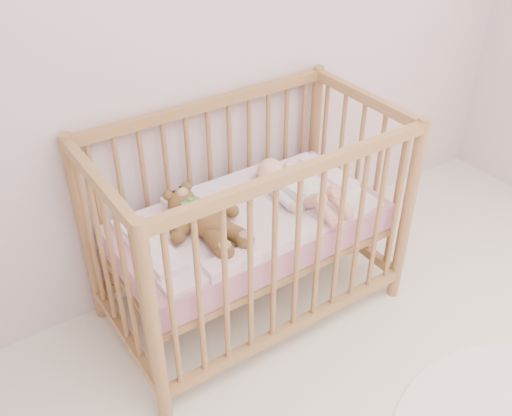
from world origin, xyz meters
TOP-DOWN VIEW (x-y plane):
  - wall_back at (0.00, 2.00)m, footprint 4.00×0.02m
  - crib at (-0.04, 1.60)m, footprint 1.36×0.76m
  - mattress at (-0.04, 1.60)m, footprint 1.22×0.62m
  - blanket at (-0.04, 1.60)m, footprint 1.10×0.58m
  - baby at (0.20, 1.58)m, footprint 0.35×0.61m
  - teddy_bear at (-0.28, 1.58)m, footprint 0.41×0.55m

SIDE VIEW (x-z plane):
  - mattress at x=-0.04m, z-range 0.42..0.55m
  - crib at x=-0.04m, z-range 0.00..1.00m
  - blanket at x=-0.04m, z-range 0.53..0.59m
  - baby at x=0.20m, z-range 0.57..0.70m
  - teddy_bear at x=-0.28m, z-range 0.57..0.72m
  - wall_back at x=0.00m, z-range 0.00..2.70m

